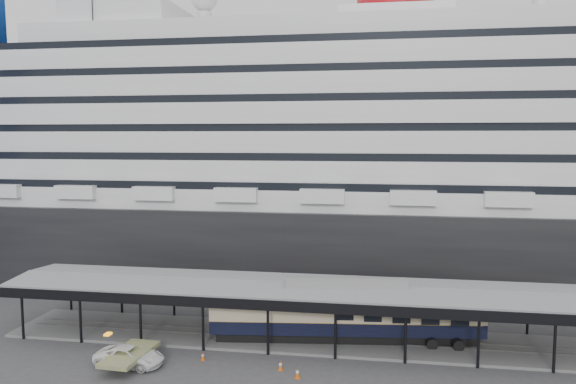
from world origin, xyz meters
name	(u,v)px	position (x,y,z in m)	size (l,w,h in m)	color
ground	(300,361)	(0.00, 0.00, 0.00)	(200.00, 200.00, 0.00)	#3B3B3E
cruise_ship	(333,139)	(0.05, 32.00, 18.35)	(130.00, 30.00, 43.90)	black
platform_canopy	(307,315)	(0.00, 5.00, 2.36)	(56.00, 9.18, 5.30)	slate
port_truck	(130,356)	(-13.58, -3.27, 0.79)	(2.61, 5.66, 1.57)	white
pullman_carriage	(346,311)	(3.52, 5.00, 2.90)	(24.72, 5.91, 24.07)	black
traffic_cone_left	(203,356)	(-8.04, -1.18, 0.33)	(0.42, 0.42, 0.66)	#E9570C
traffic_cone_mid	(281,365)	(-1.26, -2.12, 0.38)	(0.42, 0.42, 0.77)	#DE580C
traffic_cone_right	(297,373)	(0.30, -3.41, 0.42)	(0.45, 0.45, 0.84)	#D5540B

